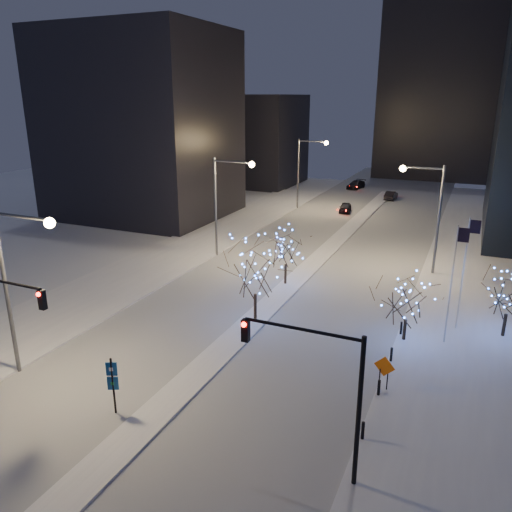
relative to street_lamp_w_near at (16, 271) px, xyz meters
The scene contains 24 objects.
ground 11.23m from the street_lamp_w_near, 12.61° to the right, with size 160.00×160.00×0.00m, color white.
road 34.80m from the street_lamp_w_near, 74.85° to the left, with size 20.00×130.00×0.02m, color #AAAEB9.
median 30.09m from the street_lamp_w_near, 72.30° to the left, with size 2.00×80.00×0.15m, color white.
east_sidewalk 30.63m from the street_lamp_w_near, 36.94° to the left, with size 10.00×90.00×0.15m, color white.
west_sidewalk 19.77m from the street_lamp_w_near, 105.71° to the left, with size 8.00×90.00×0.15m, color white.
filler_west_near 42.87m from the street_lamp_w_near, 116.64° to the left, with size 22.00×18.00×24.00m, color black.
filler_west_far 70.12m from the street_lamp_w_near, 104.09° to the left, with size 18.00×16.00×16.00m, color black.
horizon_block 92.38m from the street_lamp_w_near, 80.58° to the left, with size 24.00×14.00×42.00m, color black.
street_lamp_w_near is the anchor object (origin of this frame).
street_lamp_w_mid 25.00m from the street_lamp_w_near, 90.00° to the left, with size 4.40×0.56×10.00m.
street_lamp_w_far 50.00m from the street_lamp_w_near, 90.00° to the left, with size 4.40×0.56×10.00m.
street_lamp_east 33.85m from the street_lamp_w_near, 55.81° to the left, with size 3.90×0.56×10.00m.
traffic_signal_east 17.99m from the street_lamp_w_near, ahead, with size 5.26×0.43×7.00m.
flagpoles 27.07m from the street_lamp_w_near, 34.36° to the left, with size 1.35×2.60×8.00m.
bollards 21.57m from the street_lamp_w_near, 22.69° to the left, with size 0.16×12.16×0.90m.
car_near 50.92m from the street_lamp_w_near, 83.14° to the left, with size 1.57×3.90×1.33m, color black.
car_mid 63.28m from the street_lamp_w_near, 80.47° to the left, with size 1.43×4.09×1.35m, color black.
car_far 69.90m from the street_lamp_w_near, 87.48° to the left, with size 2.00×4.92×1.43m, color black.
holiday_tree_median_near 15.32m from the street_lamp_w_near, 53.36° to the left, with size 5.63×5.63×6.22m.
holiday_tree_median_far 21.85m from the street_lamp_w_near, 67.03° to the left, with size 5.12×5.12×4.98m.
holiday_tree_plaza_near 23.80m from the street_lamp_w_near, 34.36° to the left, with size 4.34×4.34×4.60m.
holiday_tree_plaza_far 30.65m from the street_lamp_w_near, 33.02° to the left, with size 4.46×4.46×4.55m.
wayfinding_sign 8.35m from the street_lamp_w_near, ahead, with size 0.55×0.29×3.20m.
construction_sign 21.01m from the street_lamp_w_near, 19.23° to the left, with size 1.20×0.30×2.00m.
Camera 1 is at (13.67, -16.32, 15.71)m, focal length 35.00 mm.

